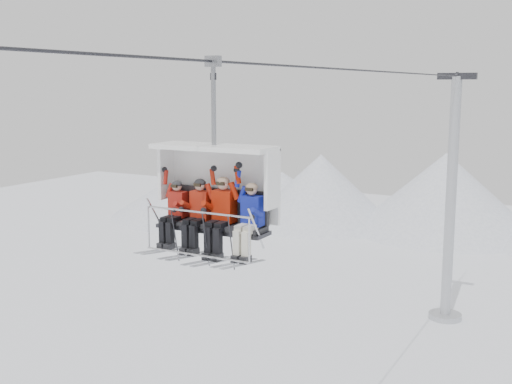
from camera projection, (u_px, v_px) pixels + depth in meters
The scene contains 8 objects.
ridgeline at pixel (481, 207), 53.34m from camera, with size 72.00×21.00×7.00m.
lift_tower_right at pixel (450, 217), 34.74m from camera, with size 2.00×1.80×13.48m.
haul_cable at pixel (256, 64), 14.45m from camera, with size 0.06×0.06×50.00m, color #2C2C31.
chairlift_carrier at pixel (218, 186), 13.43m from camera, with size 2.64×1.17×3.98m.
skier_far_left at pixel (175, 211), 13.66m from camera, with size 0.38×1.69×1.52m.
skier_center_left at pixel (198, 212), 13.38m from camera, with size 0.41×1.69×1.64m.
skier_center_right at pixel (222, 213), 13.12m from camera, with size 0.45×1.69×1.76m.
skier_far_right at pixel (250, 217), 12.80m from camera, with size 0.41×1.69×1.64m.
Camera 1 is at (7.05, -12.94, 12.82)m, focal length 45.00 mm.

